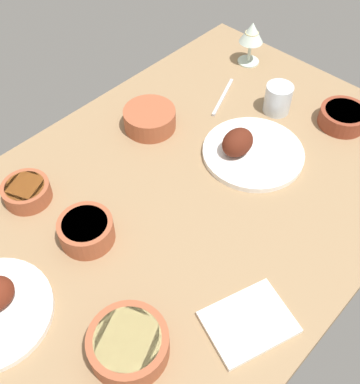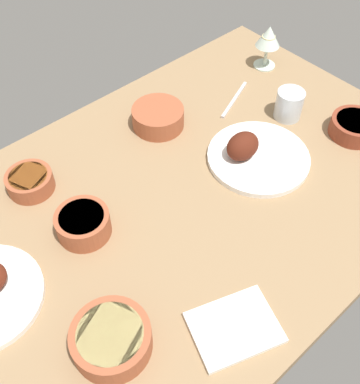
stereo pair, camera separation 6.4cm
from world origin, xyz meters
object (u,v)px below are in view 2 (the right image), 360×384
Objects in this scene: bowl_soup at (30,181)px; wine_glass at (268,38)px; bowl_sauce at (83,223)px; bowl_pasta at (111,339)px; plate_near_viewer at (254,154)px; bowl_cream at (158,117)px; fork_loose at (234,100)px; folded_napkin at (234,327)px; water_tumbler at (289,104)px; bowl_onions at (355,126)px.

bowl_soup is 0.83× the size of wine_glass.
bowl_pasta is at bearing -113.26° from bowl_sauce.
plate_near_viewer reaches higher than bowl_sauce.
wine_glass reaches higher than bowl_cream.
plate_near_viewer is at bearing 33.72° from fork_loose.
bowl_soup reaches higher than folded_napkin.
bowl_pasta is at bearing 5.19° from fork_loose.
bowl_sauce is 61.64cm from fork_loose.
water_tumbler is at bearing 31.07° from folded_napkin.
bowl_onions is 0.92× the size of bowl_cream.
bowl_cream is at bearing -37.49° from fork_loose.
bowl_sauce reaches higher than fork_loose.
bowl_onions is 86.36cm from bowl_pasta.
water_tumbler is 0.50× the size of folded_napkin.
plate_near_viewer is 1.49× the size of fork_loose.
bowl_cream is (-10.00, 27.26, 1.13)cm from plate_near_viewer.
bowl_sauce is at bearing 102.50° from folded_napkin.
plate_near_viewer reaches higher than bowl_soup.
bowl_pasta is 1.35× the size of bowl_soup.
bowl_onions is 1.07× the size of bowl_sauce.
wine_glass is (5.90, 38.03, 7.24)cm from bowl_onions.
folded_napkin is (-58.16, -35.04, -3.67)cm from water_tumbler.
bowl_sauce is 82.69cm from wine_glass.
plate_near_viewer is 21.19cm from water_tumbler.
bowl_onions is 35.15cm from fork_loose.
bowl_pasta and bowl_cream have the same top height.
plate_near_viewer is 48.02cm from folded_napkin.
wine_glass is at bearing 174.69° from fork_loose.
water_tumbler is (69.36, -24.74, 1.67)cm from bowl_soup.
folded_napkin is at bearing -77.50° from bowl_sauce.
folded_napkin is at bearing -164.78° from bowl_onions.
folded_napkin is (-37.81, -29.56, -1.39)cm from plate_near_viewer.
bowl_cream is 25.16cm from fork_loose.
bowl_soup is at bearing 151.60° from bowl_onions.
bowl_pasta reaches higher than fork_loose.
plate_near_viewer is 1.74× the size of bowl_pasta.
bowl_soup is (-2.39, 20.03, -0.61)cm from bowl_sauce.
bowl_sauce is (-74.89, 21.77, 0.52)cm from bowl_onions.
bowl_cream is at bearing -4.32° from bowl_soup.
plate_near_viewer is 2.33× the size of bowl_soup.
bowl_cream is 0.86× the size of folded_napkin.
bowl_onions is at bearing -28.40° from bowl_soup.
wine_glass is (44.17, -0.81, 6.80)cm from bowl_cream.
fork_loose is (63.10, -9.71, -2.20)cm from bowl_soup.
bowl_cream is 63.32cm from folded_napkin.
bowl_sauce is at bearing 66.74° from bowl_pasta.
plate_near_viewer is at bearing -164.92° from water_tumbler.
bowl_cream is at bearing 110.14° from plate_near_viewer.
water_tumbler reaches higher than bowl_soup.
folded_napkin is at bearing 22.17° from fork_loose.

